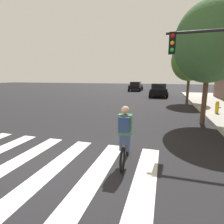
{
  "coord_description": "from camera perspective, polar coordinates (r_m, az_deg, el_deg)",
  "views": [
    {
      "loc": [
        3.01,
        -3.82,
        2.46
      ],
      "look_at": [
        1.03,
        2.97,
        1.05
      ],
      "focal_mm": 28.7,
      "sensor_mm": 36.0,
      "label": 1
    }
  ],
  "objects": [
    {
      "name": "ground_plane",
      "position": [
        5.45,
        -20.4,
        -16.34
      ],
      "size": [
        120.0,
        120.0,
        0.0
      ],
      "primitive_type": "plane",
      "color": "black"
    },
    {
      "name": "crosswalk_stripes",
      "position": [
        5.68,
        -23.82,
        -15.36
      ],
      "size": [
        6.72,
        4.14,
        0.01
      ],
      "color": "silver",
      "rests_on": "ground"
    },
    {
      "name": "sedan_mid",
      "position": [
        23.27,
        14.52,
        6.88
      ],
      "size": [
        2.44,
        4.82,
        1.63
      ],
      "color": "black",
      "rests_on": "ground"
    },
    {
      "name": "sedan_far",
      "position": [
        31.81,
        7.59,
        8.16
      ],
      "size": [
        2.16,
        4.58,
        1.58
      ],
      "color": "black",
      "rests_on": "ground"
    },
    {
      "name": "cyclist",
      "position": [
        5.0,
        4.21,
        -7.64
      ],
      "size": [
        0.37,
        1.71,
        1.69
      ],
      "color": "black",
      "rests_on": "ground"
    },
    {
      "name": "traffic_light_near",
      "position": [
        7.4,
        28.84,
        13.0
      ],
      "size": [
        2.47,
        0.28,
        4.2
      ],
      "color": "black",
      "rests_on": "ground"
    },
    {
      "name": "fire_hydrant",
      "position": [
        13.32,
        30.49,
        1.34
      ],
      "size": [
        0.33,
        0.22,
        0.78
      ],
      "color": "gold",
      "rests_on": "sidewalk"
    },
    {
      "name": "street_tree_near",
      "position": [
        10.48,
        28.78,
        18.83
      ],
      "size": [
        3.4,
        3.4,
        6.05
      ],
      "color": "#4C3823",
      "rests_on": "ground"
    },
    {
      "name": "street_tree_mid",
      "position": [
        18.19,
        23.65,
        14.93
      ],
      "size": [
        3.27,
        3.27,
        5.81
      ],
      "color": "#4C3823",
      "rests_on": "ground"
    }
  ]
}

